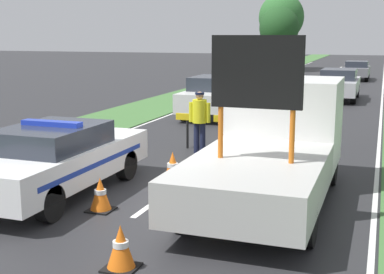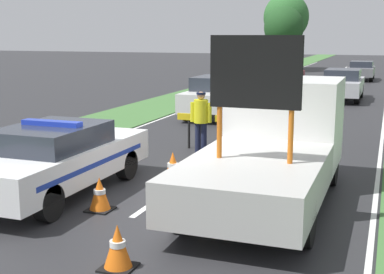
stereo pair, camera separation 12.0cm
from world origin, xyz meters
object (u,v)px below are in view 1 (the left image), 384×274
pedestrian_civilian (230,118)px  roadside_tree_near_left (281,17)px  traffic_cone_behind_barrier (221,151)px  work_truck (274,143)px  queued_car_suv_grey (357,70)px  traffic_cone_near_police (121,247)px  traffic_cone_near_truck (173,167)px  traffic_cone_centre_front (100,194)px  queued_car_wagon_maroon (282,74)px  queued_car_sedan_silver (339,84)px  road_barrier (233,122)px  queued_car_van_white (216,96)px  police_car (57,158)px  police_officer (200,117)px  roadside_tree_near_right (279,28)px

pedestrian_civilian → roadside_tree_near_left: (-5.48, 36.99, 3.81)m
pedestrian_civilian → traffic_cone_behind_barrier: pedestrian_civilian is taller
work_truck → queued_car_suv_grey: (0.13, 29.86, -0.37)m
traffic_cone_near_police → roadside_tree_near_left: bearing=97.7°
traffic_cone_near_truck → traffic_cone_centre_front: bearing=-103.7°
queued_car_wagon_maroon → queued_car_sedan_silver: bearing=122.1°
road_barrier → traffic_cone_near_police: bearing=-86.0°
pedestrian_civilian → queued_car_van_white: bearing=112.2°
police_car → traffic_cone_centre_front: police_car is taller
work_truck → traffic_cone_near_truck: size_ratio=8.46×
pedestrian_civilian → traffic_cone_near_police: pedestrian_civilian is taller
police_officer → roadside_tree_near_left: size_ratio=0.24×
police_car → work_truck: size_ratio=0.83×
police_car → traffic_cone_near_police: size_ratio=7.56×
queued_car_van_white → pedestrian_civilian: bearing=110.2°
queued_car_van_white → roadside_tree_near_left: roadside_tree_near_left is taller
road_barrier → queued_car_van_white: queued_car_van_white is taller
traffic_cone_near_truck → roadside_tree_near_left: bearing=97.2°
traffic_cone_near_truck → traffic_cone_behind_barrier: 1.99m
queued_car_van_white → roadside_tree_near_right: roadside_tree_near_right is taller
police_car → roadside_tree_near_left: roadside_tree_near_left is taller
traffic_cone_near_truck → roadside_tree_near_right: (-4.65, 36.89, 3.45)m
police_officer → queued_car_wagon_maroon: bearing=-113.7°
road_barrier → roadside_tree_near_right: (-5.06, 33.37, 2.95)m
traffic_cone_near_truck → queued_car_suv_grey: bearing=85.4°
queued_car_wagon_maroon → police_officer: bearing=93.9°
road_barrier → queued_car_wagon_maroon: bearing=96.4°
work_truck → road_barrier: size_ratio=1.73×
traffic_cone_behind_barrier → roadside_tree_near_left: 38.94m
queued_car_wagon_maroon → traffic_cone_centre_front: bearing=92.8°
queued_car_van_white → queued_car_suv_grey: queued_car_van_white is taller
traffic_cone_behind_barrier → pedestrian_civilian: bearing=96.1°
traffic_cone_near_police → road_barrier: bearing=94.0°
work_truck → queued_car_van_white: work_truck is taller
work_truck → police_officer: bearing=-50.3°
roadside_tree_near_right → traffic_cone_behind_barrier: bearing=-81.6°
work_truck → queued_car_sedan_silver: bearing=-89.8°
roadside_tree_near_right → traffic_cone_centre_front: bearing=-84.0°
queued_car_sedan_silver → traffic_cone_behind_barrier: bearing=83.7°
queued_car_suv_grey → queued_car_wagon_maroon: bearing=56.6°
road_barrier → traffic_cone_behind_barrier: size_ratio=4.81×
police_car → work_truck: bearing=19.0°
police_car → police_officer: 4.87m
pedestrian_civilian → traffic_cone_centre_front: size_ratio=2.63×
pedestrian_civilian → queued_car_sedan_silver: size_ratio=0.36×
roadside_tree_near_left → roadside_tree_near_right: 3.48m
police_car → traffic_cone_centre_front: 1.56m
pedestrian_civilian → roadside_tree_near_right: (-5.04, 33.69, 2.81)m
roadside_tree_near_right → police_car: bearing=-85.9°
police_car → roadside_tree_near_left: bearing=94.7°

